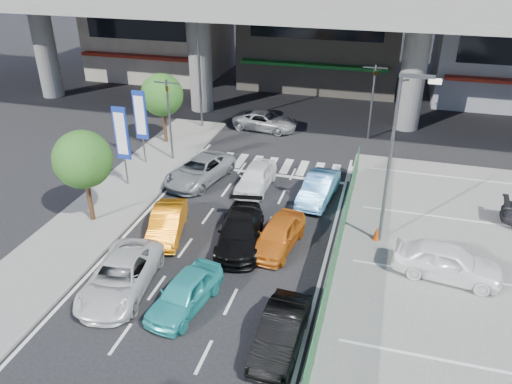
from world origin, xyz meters
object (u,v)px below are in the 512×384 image
(taxi_orange_left, at_px, (167,223))
(parked_sedan_white, at_px, (448,261))
(traffic_light_right, at_px, (374,84))
(signboard_near, at_px, (122,136))
(street_lamp_right, at_px, (396,148))
(street_lamp_left, at_px, (201,63))
(sedan_white_front_mid, at_px, (256,177))
(kei_truck_front_right, at_px, (319,188))
(tree_far, at_px, (162,95))
(traffic_cone, at_px, (377,233))
(taxi_orange_right, at_px, (278,234))
(hatch_black_mid_right, at_px, (281,332))
(taxi_teal_mid, at_px, (185,293))
(crossing_wagon_silver, at_px, (265,121))
(sedan_white_mid_left, at_px, (120,277))
(traffic_light_left, at_px, (168,100))
(tree_near, at_px, (83,160))
(wagon_silver_front_left, at_px, (200,170))
(signboard_far, at_px, (141,117))
(sedan_black_mid, at_px, (240,231))

(taxi_orange_left, xyz_separation_m, parked_sedan_white, (12.67, 0.10, 0.15))
(traffic_light_right, bearing_deg, signboard_near, -139.09)
(street_lamp_right, xyz_separation_m, street_lamp_left, (-13.50, 12.00, 0.00))
(sedan_white_front_mid, xyz_separation_m, kei_truck_front_right, (3.62, -0.37, -0.01))
(parked_sedan_white, bearing_deg, signboard_near, 84.26)
(street_lamp_left, height_order, tree_far, street_lamp_left)
(street_lamp_left, distance_m, sedan_white_front_mid, 11.19)
(traffic_cone, bearing_deg, taxi_orange_right, -157.76)
(signboard_near, bearing_deg, traffic_light_right, 40.91)
(street_lamp_right, xyz_separation_m, hatch_black_mid_right, (-3.14, -7.78, -4.11))
(taxi_teal_mid, relative_size, kei_truck_front_right, 0.95)
(taxi_orange_left, relative_size, sedan_white_front_mid, 0.99)
(crossing_wagon_silver, bearing_deg, sedan_white_mid_left, -176.96)
(traffic_light_left, relative_size, kei_truck_front_right, 1.25)
(taxi_orange_left, distance_m, taxi_orange_right, 5.37)
(tree_near, relative_size, traffic_cone, 7.14)
(tree_near, distance_m, sedan_white_front_mid, 9.37)
(wagon_silver_front_left, bearing_deg, signboard_near, -142.74)
(signboard_far, relative_size, parked_sedan_white, 1.06)
(traffic_light_right, height_order, traffic_cone, traffic_light_right)
(signboard_far, distance_m, taxi_orange_right, 12.40)
(signboard_far, xyz_separation_m, taxi_teal_mid, (7.59, -11.71, -2.40))
(hatch_black_mid_right, xyz_separation_m, sedan_black_mid, (-3.27, 5.79, 0.04))
(street_lamp_left, xyz_separation_m, taxi_teal_mid, (6.32, -18.72, -4.10))
(traffic_light_right, relative_size, sedan_white_mid_left, 1.05)
(traffic_cone, bearing_deg, traffic_light_left, 155.37)
(street_lamp_right, height_order, sedan_black_mid, street_lamp_right)
(street_lamp_right, relative_size, tree_far, 1.67)
(tree_near, height_order, sedan_white_mid_left, tree_near)
(taxi_teal_mid, bearing_deg, sedan_white_mid_left, -174.08)
(traffic_light_left, distance_m, taxi_orange_left, 9.43)
(signboard_far, relative_size, traffic_cone, 6.99)
(street_lamp_left, xyz_separation_m, traffic_cone, (13.18, -11.99, -4.37))
(street_lamp_right, distance_m, hatch_black_mid_right, 9.34)
(parked_sedan_white, bearing_deg, street_lamp_right, 59.72)
(signboard_far, distance_m, wagon_silver_front_left, 4.97)
(signboard_far, xyz_separation_m, tree_far, (-0.20, 3.51, 0.32))
(signboard_far, distance_m, parked_sedan_white, 18.95)
(taxi_orange_right, xyz_separation_m, parked_sedan_white, (7.31, -0.32, 0.13))
(signboard_near, bearing_deg, taxi_orange_right, -21.10)
(sedan_white_mid_left, bearing_deg, sedan_black_mid, 43.98)
(hatch_black_mid_right, bearing_deg, traffic_light_right, 88.01)
(signboard_near, bearing_deg, traffic_cone, -8.02)
(traffic_light_left, height_order, taxi_orange_right, traffic_light_left)
(street_lamp_left, xyz_separation_m, tree_near, (-0.67, -14.00, -1.38))
(street_lamp_right, relative_size, taxi_orange_right, 1.99)
(taxi_orange_left, bearing_deg, crossing_wagon_silver, 72.62)
(signboard_near, bearing_deg, signboard_far, 97.59)
(tree_far, distance_m, taxi_orange_right, 14.80)
(taxi_teal_mid, height_order, traffic_cone, taxi_teal_mid)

